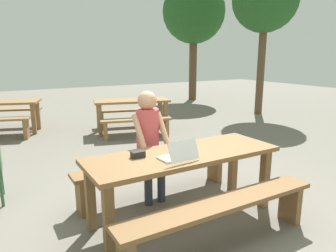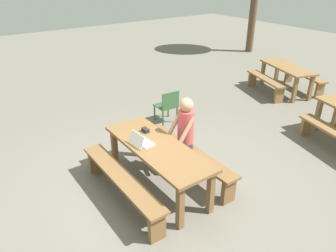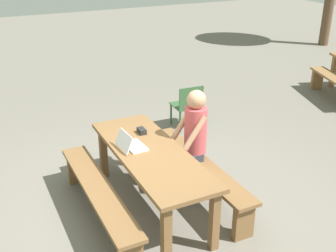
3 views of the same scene
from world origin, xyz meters
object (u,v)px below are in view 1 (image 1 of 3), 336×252
tree_rear (194,13)px  picnic_table_mid (132,105)px  tree_right (265,0)px  laptop (179,155)px  picnic_table_front (184,162)px  person_seated (149,137)px  small_pouch (138,154)px

tree_rear → picnic_table_mid: bearing=-139.2°
tree_right → laptop: bearing=-142.6°
picnic_table_front → laptop: bearing=-135.8°
tree_right → tree_rear: (-0.00, 3.62, 0.04)m
person_seated → picnic_table_mid: (1.27, 3.41, -0.17)m
laptop → tree_rear: bearing=-129.0°
picnic_table_front → tree_right: (5.53, 4.19, 2.69)m
picnic_table_front → tree_rear: size_ratio=0.46×
person_seated → tree_right: (5.64, 3.57, 2.54)m
small_pouch → tree_right: 7.72m
tree_right → picnic_table_mid: bearing=-178.0°
picnic_table_mid → tree_right: 5.14m
laptop → person_seated: (0.07, 0.79, -0.01)m
picnic_table_front → tree_rear: bearing=54.7°
small_pouch → person_seated: size_ratio=0.10×
picnic_table_front → tree_right: tree_right is taller
picnic_table_front → small_pouch: size_ratio=15.34×
laptop → person_seated: size_ratio=0.25×
laptop → tree_rear: 10.14m
person_seated → tree_rear: tree_rear is taller
picnic_table_front → picnic_table_mid: size_ratio=1.15×
picnic_table_mid → tree_rear: (4.37, 3.77, 2.75)m
person_seated → small_pouch: bearing=-127.0°
tree_rear → small_pouch: bearing=-128.0°
laptop → small_pouch: size_ratio=2.51×
laptop → tree_right: size_ratio=0.08×
small_pouch → picnic_table_mid: small_pouch is taller
tree_right → small_pouch: bearing=-145.9°
picnic_table_mid → tree_rear: tree_rear is taller
small_pouch → picnic_table_front: bearing=-11.3°
laptop → tree_rear: (5.71, 7.98, 2.57)m
picnic_table_mid → tree_rear: 6.40m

